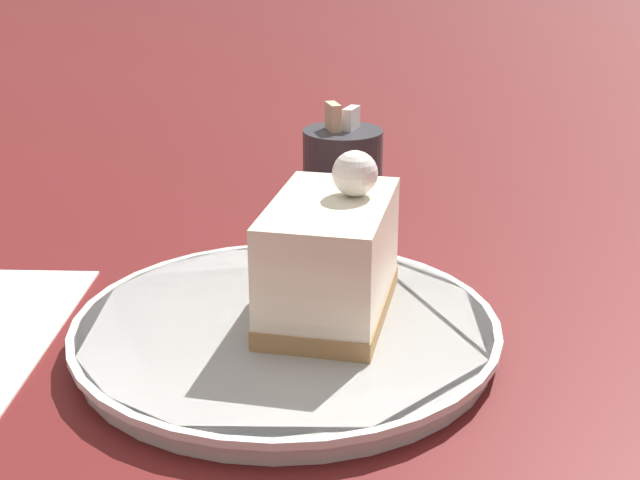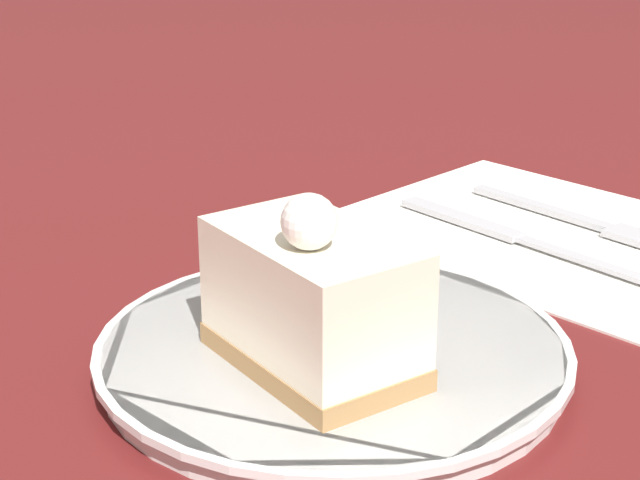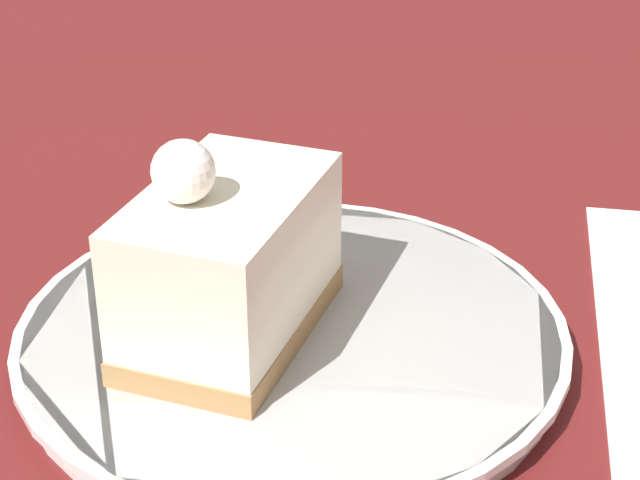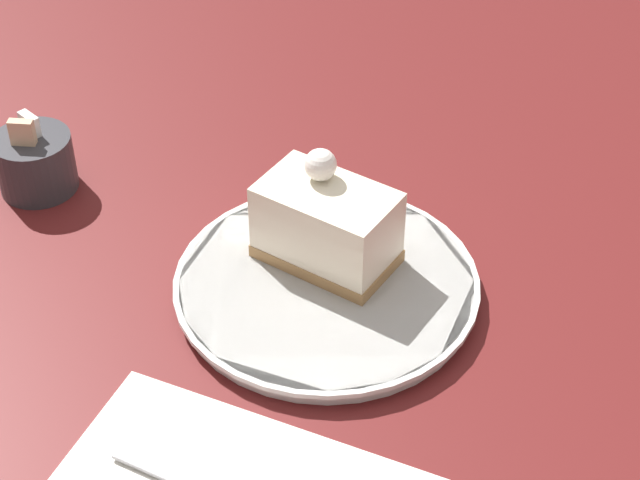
# 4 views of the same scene
# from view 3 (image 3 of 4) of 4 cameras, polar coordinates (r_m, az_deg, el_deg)

# --- Properties ---
(ground_plane) EXTENTS (4.00, 4.00, 0.00)m
(ground_plane) POSITION_cam_3_polar(r_m,az_deg,el_deg) (0.46, 3.41, -5.30)
(ground_plane) COLOR #5B1919
(plate) EXTENTS (0.23, 0.23, 0.01)m
(plate) POSITION_cam_3_polar(r_m,az_deg,el_deg) (0.45, -1.49, -5.18)
(plate) COLOR silver
(plate) RESTS_ON ground_plane
(cake_slice) EXTENTS (0.08, 0.11, 0.09)m
(cake_slice) POSITION_cam_3_polar(r_m,az_deg,el_deg) (0.42, -4.97, -1.15)
(cake_slice) COLOR #9E7547
(cake_slice) RESTS_ON plate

